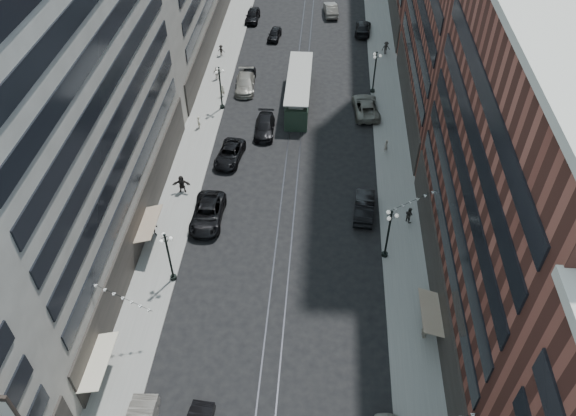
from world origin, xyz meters
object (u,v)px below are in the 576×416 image
(car_extra_1, at_px, (247,77))
(lamppost_sw_mid, at_px, (220,86))
(pedestrian_extra_1, at_px, (199,122))
(car_11, at_px, (366,107))
(car_2, at_px, (208,214))
(lamppost_se_far, at_px, (388,232))
(pedestrian_5, at_px, (182,184))
(car_13, at_px, (274,34))
(car_extra_0, at_px, (265,127))
(car_7, at_px, (230,154))
(car_12, at_px, (363,28))
(pedestrian_8, at_px, (386,146))
(car_14, at_px, (331,9))
(pedestrian_extra_2, at_px, (221,50))
(lamppost_sw_far, at_px, (169,255))
(pedestrian_6, at_px, (217,73))
(streetcar, at_px, (299,91))
(car_10, at_px, (364,206))
(pedestrian_2, at_px, (153,228))
(pedestrian_9, at_px, (386,48))
(lamppost_se_mid, at_px, (375,71))
(pedestrian_4, at_px, (425,330))
(car_9, at_px, (252,15))
(car_8, at_px, (245,83))
(pedestrian_extra_0, at_px, (223,91))
(pedestrian_7, at_px, (409,215))

(car_extra_1, bearing_deg, lamppost_sw_mid, -105.67)
(pedestrian_extra_1, bearing_deg, car_11, 89.63)
(car_2, xyz_separation_m, car_extra_1, (0.57, 26.03, -0.11))
(car_2, distance_m, car_11, 25.25)
(lamppost_se_far, height_order, pedestrian_5, lamppost_se_far)
(car_2, relative_size, car_13, 1.53)
(car_11, distance_m, car_extra_0, 12.69)
(car_extra_1, bearing_deg, car_7, -86.17)
(lamppost_se_far, height_order, car_12, lamppost_se_far)
(car_2, relative_size, car_extra_1, 1.41)
(pedestrian_8, bearing_deg, car_14, -119.89)
(car_7, distance_m, pedestrian_8, 17.12)
(lamppost_se_far, relative_size, pedestrian_extra_2, 3.61)
(lamppost_sw_far, distance_m, pedestrian_6, 33.85)
(car_2, height_order, pedestrian_extra_2, car_2)
(car_extra_0, bearing_deg, streetcar, 60.42)
(pedestrian_6, bearing_deg, car_10, 102.94)
(pedestrian_2, distance_m, car_10, 20.17)
(lamppost_sw_mid, height_order, streetcar, lamppost_sw_mid)
(pedestrian_9, relative_size, pedestrian_extra_2, 1.18)
(car_12, bearing_deg, lamppost_se_mid, 97.45)
(pedestrian_4, bearing_deg, pedestrian_extra_2, 23.48)
(car_9, xyz_separation_m, car_12, (16.80, -3.06, -0.04))
(car_7, bearing_deg, lamppost_sw_far, -90.70)
(car_7, xyz_separation_m, car_13, (2.30, 28.89, -0.06))
(pedestrian_extra_1, bearing_deg, pedestrian_9, 116.74)
(car_9, xyz_separation_m, pedestrian_5, (-2.39, -40.42, 0.29))
(car_9, xyz_separation_m, car_11, (16.57, -24.47, 0.03))
(lamppost_se_far, distance_m, car_extra_0, 22.53)
(car_8, xyz_separation_m, car_12, (15.38, 16.97, -0.04))
(pedestrian_extra_1, bearing_deg, pedestrian_4, 26.16)
(pedestrian_5, bearing_deg, car_7, 50.76)
(pedestrian_5, xyz_separation_m, pedestrian_extra_1, (-0.42, 11.19, -0.21))
(car_10, relative_size, pedestrian_6, 3.07)
(pedestrian_8, distance_m, pedestrian_extra_0, 22.08)
(car_2, xyz_separation_m, pedestrian_5, (-3.29, 3.84, 0.26))
(car_14, bearing_deg, car_8, 58.26)
(car_13, height_order, car_extra_0, car_extra_0)
(lamppost_se_mid, relative_size, pedestrian_7, 3.28)
(lamppost_se_far, height_order, pedestrian_6, lamppost_se_far)
(lamppost_se_far, relative_size, pedestrian_6, 3.23)
(pedestrian_7, bearing_deg, car_14, -29.35)
(car_12, bearing_deg, streetcar, 71.63)
(car_11, bearing_deg, pedestrian_2, 41.87)
(pedestrian_6, distance_m, pedestrian_extra_0, 4.32)
(pedestrian_extra_1, bearing_deg, car_2, -0.30)
(car_11, distance_m, pedestrian_5, 24.78)
(car_7, distance_m, car_10, 16.12)
(pedestrian_4, xyz_separation_m, car_7, (-18.56, 21.59, -0.31))
(pedestrian_7, distance_m, pedestrian_extra_0, 29.86)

